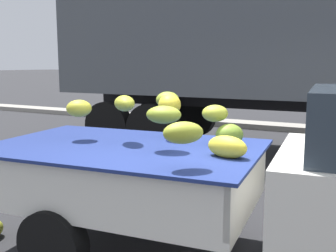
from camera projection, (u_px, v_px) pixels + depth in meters
curb_strip at (327, 130)px, 11.01m from camera, size 80.00×0.80×0.16m
pickup_truck at (324, 186)px, 3.31m from camera, size 4.86×2.15×1.70m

